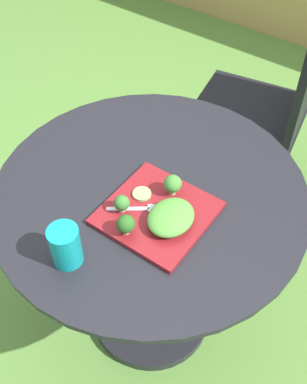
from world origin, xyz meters
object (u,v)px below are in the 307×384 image
object	(u,v)px
patio_chair	(273,101)
fork	(141,208)
drinking_glass	(66,247)
salad_plate	(157,213)

from	to	relation	value
patio_chair	fork	size ratio (longest dim) A/B	6.69
patio_chair	fork	distance (m)	0.90
drinking_glass	salad_plate	bearing A→B (deg)	68.33
patio_chair	salad_plate	world-z (taller)	patio_chair
patio_chair	salad_plate	xyz separation A→B (m)	(0.05, -0.86, 0.19)
salad_plate	fork	size ratio (longest dim) A/B	1.95
drinking_glass	fork	size ratio (longest dim) A/B	0.81
patio_chair	fork	bearing A→B (deg)	-89.27
drinking_glass	fork	distance (m)	0.23
patio_chair	salad_plate	bearing A→B (deg)	-86.72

